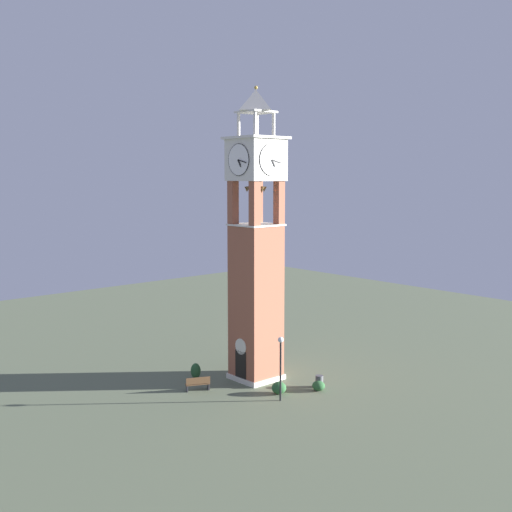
{
  "coord_description": "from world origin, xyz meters",
  "views": [
    {
      "loc": [
        32.2,
        -28.62,
        14.1
      ],
      "look_at": [
        0.0,
        0.0,
        8.64
      ],
      "focal_mm": 44.72,
      "sensor_mm": 36.0,
      "label": 1
    }
  ],
  "objects_px": {
    "park_bench": "(198,384)",
    "trash_bin": "(319,381)",
    "clock_tower": "(256,258)",
    "lamp_post": "(281,357)"
  },
  "relations": [
    {
      "from": "park_bench",
      "to": "trash_bin",
      "type": "bearing_deg",
      "value": 53.73
    },
    {
      "from": "park_bench",
      "to": "trash_bin",
      "type": "height_order",
      "value": "park_bench"
    },
    {
      "from": "trash_bin",
      "to": "clock_tower",
      "type": "bearing_deg",
      "value": -154.63
    },
    {
      "from": "park_bench",
      "to": "lamp_post",
      "type": "bearing_deg",
      "value": 29.58
    },
    {
      "from": "park_bench",
      "to": "lamp_post",
      "type": "height_order",
      "value": "lamp_post"
    },
    {
      "from": "clock_tower",
      "to": "trash_bin",
      "type": "distance_m",
      "value": 9.32
    },
    {
      "from": "lamp_post",
      "to": "clock_tower",
      "type": "bearing_deg",
      "value": 157.71
    },
    {
      "from": "lamp_post",
      "to": "trash_bin",
      "type": "bearing_deg",
      "value": 92.05
    },
    {
      "from": "clock_tower",
      "to": "lamp_post",
      "type": "distance_m",
      "value": 7.33
    },
    {
      "from": "trash_bin",
      "to": "park_bench",
      "type": "bearing_deg",
      "value": -126.27
    }
  ]
}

